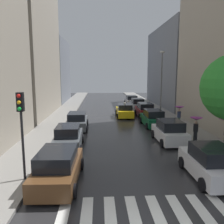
{
  "coord_description": "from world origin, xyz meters",
  "views": [
    {
      "loc": [
        -1.73,
        -6.43,
        5.3
      ],
      "look_at": [
        -0.24,
        21.34,
        0.81
      ],
      "focal_mm": 37.92,
      "sensor_mm": 36.0,
      "label": 1
    }
  ],
  "objects_px": {
    "parked_car_right_second": "(170,132)",
    "pedestrian_near_tree": "(179,112)",
    "parked_car_left_second": "(68,138)",
    "parked_car_right_nearest": "(211,163)",
    "parked_car_left_nearest": "(58,167)",
    "parked_car_right_sixth": "(131,100)",
    "parked_car_right_third": "(153,118)",
    "pedestrian_far_side": "(196,124)",
    "parked_car_left_third": "(77,121)",
    "traffic_light_left_corner": "(21,117)",
    "parked_car_right_fourth": "(145,110)",
    "lamp_post_right": "(161,80)",
    "parked_car_right_fifth": "(137,105)",
    "taxi_midroad": "(124,111)"
  },
  "relations": [
    {
      "from": "parked_car_left_second",
      "to": "parked_car_right_third",
      "type": "xyz_separation_m",
      "value": [
        7.71,
        7.0,
        -0.0
      ]
    },
    {
      "from": "traffic_light_left_corner",
      "to": "lamp_post_right",
      "type": "height_order",
      "value": "lamp_post_right"
    },
    {
      "from": "parked_car_right_fifth",
      "to": "taxi_midroad",
      "type": "xyz_separation_m",
      "value": [
        -2.43,
        -5.09,
        -0.06
      ]
    },
    {
      "from": "parked_car_right_nearest",
      "to": "parked_car_right_second",
      "type": "height_order",
      "value": "parked_car_right_second"
    },
    {
      "from": "parked_car_right_sixth",
      "to": "parked_car_left_second",
      "type": "bearing_deg",
      "value": 160.72
    },
    {
      "from": "parked_car_left_third",
      "to": "parked_car_right_fifth",
      "type": "bearing_deg",
      "value": -35.17
    },
    {
      "from": "parked_car_right_sixth",
      "to": "pedestrian_near_tree",
      "type": "relative_size",
      "value": 2.26
    },
    {
      "from": "parked_car_left_second",
      "to": "parked_car_right_nearest",
      "type": "bearing_deg",
      "value": -125.16
    },
    {
      "from": "parked_car_right_fourth",
      "to": "pedestrian_far_side",
      "type": "relative_size",
      "value": 2.45
    },
    {
      "from": "parked_car_left_nearest",
      "to": "parked_car_left_third",
      "type": "bearing_deg",
      "value": 2.4
    },
    {
      "from": "parked_car_right_second",
      "to": "traffic_light_left_corner",
      "type": "xyz_separation_m",
      "value": [
        -9.17,
        -6.44,
        2.46
      ]
    },
    {
      "from": "parked_car_right_sixth",
      "to": "parked_car_right_nearest",
      "type": "bearing_deg",
      "value": 178.98
    },
    {
      "from": "parked_car_left_second",
      "to": "parked_car_right_nearest",
      "type": "distance_m",
      "value": 9.55
    },
    {
      "from": "parked_car_left_third",
      "to": "pedestrian_near_tree",
      "type": "distance_m",
      "value": 10.28
    },
    {
      "from": "parked_car_right_sixth",
      "to": "lamp_post_right",
      "type": "bearing_deg",
      "value": -173.52
    },
    {
      "from": "parked_car_left_second",
      "to": "pedestrian_far_side",
      "type": "bearing_deg",
      "value": -86.4
    },
    {
      "from": "parked_car_right_sixth",
      "to": "taxi_midroad",
      "type": "bearing_deg",
      "value": 166.77
    },
    {
      "from": "parked_car_right_third",
      "to": "parked_car_right_sixth",
      "type": "height_order",
      "value": "parked_car_right_third"
    },
    {
      "from": "parked_car_right_third",
      "to": "taxi_midroad",
      "type": "relative_size",
      "value": 0.97
    },
    {
      "from": "parked_car_right_nearest",
      "to": "traffic_light_left_corner",
      "type": "height_order",
      "value": "traffic_light_left_corner"
    },
    {
      "from": "parked_car_right_fourth",
      "to": "pedestrian_near_tree",
      "type": "distance_m",
      "value": 6.16
    },
    {
      "from": "parked_car_left_nearest",
      "to": "lamp_post_right",
      "type": "relative_size",
      "value": 0.61
    },
    {
      "from": "parked_car_right_fourth",
      "to": "lamp_post_right",
      "type": "xyz_separation_m",
      "value": [
        1.61,
        -1.3,
        3.75
      ]
    },
    {
      "from": "parked_car_right_fourth",
      "to": "parked_car_right_sixth",
      "type": "xyz_separation_m",
      "value": [
        -0.14,
        11.55,
        -0.06
      ]
    },
    {
      "from": "parked_car_left_nearest",
      "to": "parked_car_right_fourth",
      "type": "relative_size",
      "value": 1.02
    },
    {
      "from": "pedestrian_near_tree",
      "to": "lamp_post_right",
      "type": "relative_size",
      "value": 0.24
    },
    {
      "from": "taxi_midroad",
      "to": "parked_car_left_third",
      "type": "bearing_deg",
      "value": 140.51
    },
    {
      "from": "parked_car_left_second",
      "to": "parked_car_right_fifth",
      "type": "distance_m",
      "value": 19.22
    },
    {
      "from": "pedestrian_near_tree",
      "to": "traffic_light_left_corner",
      "type": "relative_size",
      "value": 0.44
    },
    {
      "from": "parked_car_left_second",
      "to": "pedestrian_near_tree",
      "type": "xyz_separation_m",
      "value": [
        10.3,
        6.67,
        0.72
      ]
    },
    {
      "from": "parked_car_right_nearest",
      "to": "pedestrian_far_side",
      "type": "xyz_separation_m",
      "value": [
        1.72,
        6.13,
        0.7
      ]
    },
    {
      "from": "parked_car_left_nearest",
      "to": "parked_car_right_sixth",
      "type": "xyz_separation_m",
      "value": [
        7.57,
        29.36,
        -0.04
      ]
    },
    {
      "from": "parked_car_right_second",
      "to": "parked_car_right_third",
      "type": "bearing_deg",
      "value": -1.19
    },
    {
      "from": "parked_car_left_second",
      "to": "parked_car_right_fifth",
      "type": "relative_size",
      "value": 1.02
    },
    {
      "from": "parked_car_right_second",
      "to": "pedestrian_far_side",
      "type": "distance_m",
      "value": 2.06
    },
    {
      "from": "parked_car_left_nearest",
      "to": "pedestrian_far_side",
      "type": "bearing_deg",
      "value": -54.71
    },
    {
      "from": "parked_car_right_third",
      "to": "pedestrian_far_side",
      "type": "height_order",
      "value": "pedestrian_far_side"
    },
    {
      "from": "parked_car_right_fifth",
      "to": "pedestrian_near_tree",
      "type": "bearing_deg",
      "value": -167.74
    },
    {
      "from": "parked_car_right_sixth",
      "to": "lamp_post_right",
      "type": "xyz_separation_m",
      "value": [
        1.74,
        -12.85,
        3.81
      ]
    },
    {
      "from": "parked_car_left_third",
      "to": "pedestrian_near_tree",
      "type": "relative_size",
      "value": 2.39
    },
    {
      "from": "parked_car_left_nearest",
      "to": "parked_car_right_fifth",
      "type": "bearing_deg",
      "value": -16.52
    },
    {
      "from": "parked_car_right_fourth",
      "to": "parked_car_left_nearest",
      "type": "bearing_deg",
      "value": 156.72
    },
    {
      "from": "parked_car_left_second",
      "to": "parked_car_left_third",
      "type": "height_order",
      "value": "parked_car_left_second"
    },
    {
      "from": "parked_car_left_third",
      "to": "traffic_light_left_corner",
      "type": "xyz_separation_m",
      "value": [
        -1.54,
        -11.47,
        2.53
      ]
    },
    {
      "from": "parked_car_right_second",
      "to": "pedestrian_near_tree",
      "type": "relative_size",
      "value": 2.2
    },
    {
      "from": "parked_car_right_fifth",
      "to": "pedestrian_near_tree",
      "type": "xyz_separation_m",
      "value": [
        2.51,
        -10.9,
        0.69
      ]
    },
    {
      "from": "parked_car_right_second",
      "to": "traffic_light_left_corner",
      "type": "bearing_deg",
      "value": 124.12
    },
    {
      "from": "parked_car_right_nearest",
      "to": "taxi_midroad",
      "type": "distance_m",
      "value": 18.05
    },
    {
      "from": "parked_car_left_nearest",
      "to": "parked_car_left_second",
      "type": "height_order",
      "value": "parked_car_left_nearest"
    },
    {
      "from": "parked_car_right_third",
      "to": "parked_car_right_sixth",
      "type": "bearing_deg",
      "value": -1.56
    }
  ]
}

